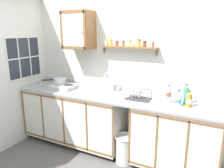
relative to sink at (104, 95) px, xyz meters
name	(u,v)px	position (x,y,z in m)	size (l,w,h in m)	color
floor	(102,160)	(0.13, -0.33, -0.93)	(6.18, 6.18, 0.00)	#565451
back_wall	(120,69)	(0.13, 0.30, 0.38)	(3.78, 0.07, 2.61)	silver
side_wall_left	(3,71)	(-1.48, -0.63, 0.37)	(0.05, 3.41, 2.61)	silver
lower_cabinet_run	(75,117)	(-0.56, -0.03, -0.47)	(1.78, 0.64, 0.93)	black
lower_cabinet_run_right	(175,138)	(1.14, -0.03, -0.47)	(1.15, 0.64, 0.93)	black
countertop	(111,96)	(0.13, -0.04, 0.01)	(3.14, 0.66, 0.03)	#9EA3A8
backsplash	(119,88)	(0.13, 0.27, 0.07)	(3.14, 0.02, 0.08)	#9EA3A8
sink	(104,95)	(0.00, 0.00, 0.00)	(0.55, 0.41, 0.46)	silver
hot_plate_stove	(63,86)	(-0.78, -0.04, 0.06)	(0.40, 0.32, 0.07)	silver
saucepan	(59,81)	(-0.87, -0.02, 0.15)	(0.34, 0.31, 0.09)	silver
bottle_opaque_white_0	(178,99)	(1.14, -0.07, 0.12)	(0.08, 0.08, 0.22)	white
bottle_soda_green_1	(186,95)	(1.22, 0.07, 0.16)	(0.07, 0.07, 0.28)	#4CB266
bottle_juice_amber_2	(189,100)	(1.27, -0.04, 0.13)	(0.08, 0.08, 0.23)	gold
bottle_water_clear_3	(168,94)	(1.00, 0.00, 0.15)	(0.06, 0.06, 0.26)	silver
dish_rack	(138,97)	(0.57, -0.02, 0.06)	(0.35, 0.23, 0.16)	#333338
mug	(128,93)	(0.40, 0.02, 0.08)	(0.13, 0.09, 0.10)	white
wall_cabinet	(78,30)	(-0.53, 0.12, 1.00)	(0.49, 0.34, 0.61)	brown
spice_shelf	(128,46)	(0.30, 0.21, 0.76)	(0.93, 0.14, 0.23)	brown
window	(24,58)	(-1.45, -0.21, 0.54)	(0.03, 0.70, 0.71)	#262D38
trash_bin	(124,148)	(0.45, -0.21, -0.71)	(0.30, 0.30, 0.43)	silver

